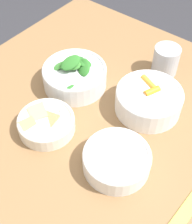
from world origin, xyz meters
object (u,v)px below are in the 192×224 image
(bowl_carrots, at_px, (149,100))
(cup, at_px, (166,60))
(bowl_greens, at_px, (75,75))
(bowl_beans_hotdog, at_px, (117,160))
(bowl_cookies, at_px, (46,123))

(bowl_carrots, height_order, cup, cup)
(bowl_greens, height_order, bowl_beans_hotdog, bowl_greens)
(bowl_greens, xyz_separation_m, bowl_beans_hotdog, (0.15, 0.25, -0.01))
(bowl_carrots, bearing_deg, cup, -165.36)
(bowl_greens, distance_m, bowl_cookies, 0.18)
(bowl_beans_hotdog, height_order, cup, cup)
(bowl_carrots, distance_m, bowl_greens, 0.22)
(bowl_greens, bearing_deg, bowl_beans_hotdog, 59.55)
(bowl_carrots, xyz_separation_m, cup, (-0.16, -0.04, 0.01))
(bowl_carrots, xyz_separation_m, bowl_beans_hotdog, (0.20, 0.04, -0.01))
(bowl_beans_hotdog, xyz_separation_m, bowl_cookies, (0.02, -0.20, -0.00))
(bowl_beans_hotdog, bearing_deg, bowl_cookies, -84.46)
(bowl_greens, xyz_separation_m, cup, (-0.21, 0.17, 0.01))
(bowl_carrots, relative_size, bowl_beans_hotdog, 1.12)
(cup, bearing_deg, bowl_greens, -39.82)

